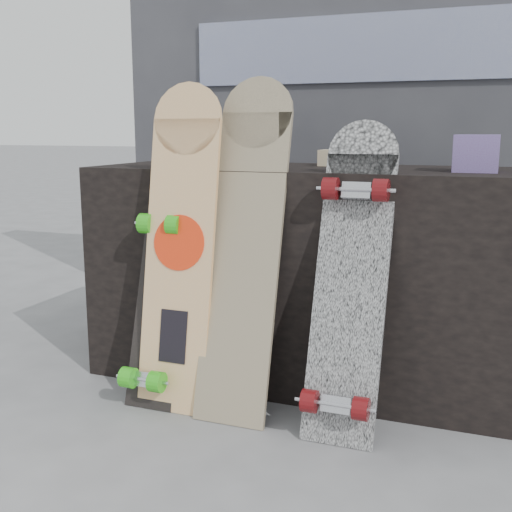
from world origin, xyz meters
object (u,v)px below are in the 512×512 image
at_px(longboard_cascadia, 351,274).
at_px(vendor_table, 310,274).
at_px(longboard_celtic, 246,236).
at_px(longboard_geisha, 180,238).
at_px(skateboard_dark, 159,288).

bearing_deg(longboard_cascadia, vendor_table, 122.06).
height_order(longboard_celtic, longboard_cascadia, longboard_celtic).
bearing_deg(longboard_celtic, vendor_table, 70.52).
bearing_deg(longboard_geisha, longboard_celtic, 10.08).
distance_m(longboard_geisha, longboard_cascadia, 0.59).
height_order(vendor_table, longboard_cascadia, longboard_cascadia).
relative_size(longboard_celtic, skateboard_dark, 1.41).
relative_size(vendor_table, longboard_cascadia, 1.65).
bearing_deg(longboard_celtic, longboard_cascadia, -4.67).
distance_m(vendor_table, longboard_cascadia, 0.46).
bearing_deg(longboard_geisha, vendor_table, 48.40).
relative_size(vendor_table, skateboard_dark, 2.03).
xyz_separation_m(longboard_geisha, longboard_celtic, (0.22, 0.04, 0.01)).
bearing_deg(skateboard_dark, longboard_celtic, 9.17).
relative_size(vendor_table, longboard_geisha, 1.46).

